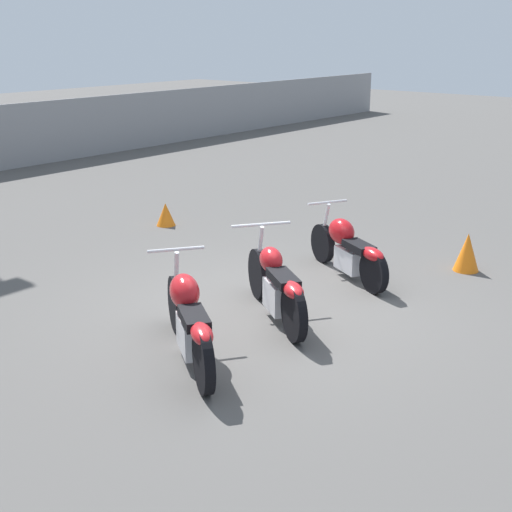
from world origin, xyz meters
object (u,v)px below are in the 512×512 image
Objects in this scene: motorcycle_slot_1 at (277,285)px; motorcycle_slot_0 at (189,319)px; motorcycle_slot_2 at (348,249)px; traffic_cone_near at (467,252)px; traffic_cone_far at (166,214)px.

motorcycle_slot_0 is at bearing -146.59° from motorcycle_slot_1.
motorcycle_slot_2 reaches higher than traffic_cone_near.
motorcycle_slot_2 is at bearing 37.35° from motorcycle_slot_0.
traffic_cone_near reaches higher than traffic_cone_far.
motorcycle_slot_0 is at bearing -130.99° from traffic_cone_far.
motorcycle_slot_1 is at bearing 33.81° from motorcycle_slot_0.
motorcycle_slot_0 and motorcycle_slot_1 have the same top height.
motorcycle_slot_0 reaches higher than traffic_cone_near.
motorcycle_slot_0 is 5.34m from traffic_cone_far.
traffic_cone_near is (3.09, -0.98, -0.15)m from motorcycle_slot_1.
motorcycle_slot_2 is at bearing -94.22° from traffic_cone_far.
motorcycle_slot_1 is at bearing -117.25° from traffic_cone_far.
motorcycle_slot_0 is 1.41m from motorcycle_slot_1.
traffic_cone_far is at bearing 101.27° from traffic_cone_near.
motorcycle_slot_0 is 3.31× the size of traffic_cone_near.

